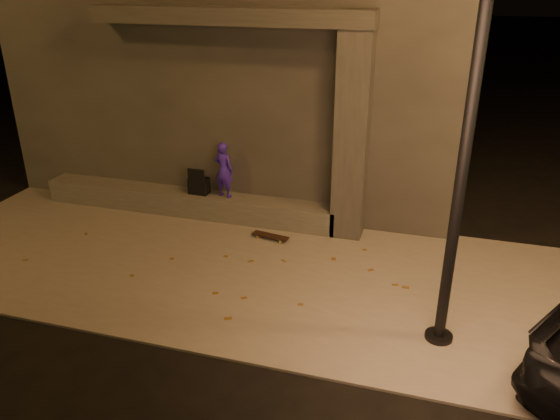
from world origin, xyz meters
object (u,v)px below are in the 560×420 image
(skateboard, at_px, (270,236))
(skateboarder, at_px, (224,170))
(backpack, at_px, (199,184))
(street_lamp_0, at_px, (485,15))
(column, at_px, (352,138))

(skateboard, bearing_deg, skateboarder, 159.27)
(backpack, xyz_separation_m, skateboard, (1.65, -0.65, -0.57))
(street_lamp_0, bearing_deg, skateboard, 144.57)
(backpack, bearing_deg, column, 2.40)
(column, bearing_deg, backpack, 180.00)
(column, height_order, skateboarder, column)
(skateboarder, bearing_deg, backpack, 13.61)
(skateboard, distance_m, street_lamp_0, 5.40)
(column, xyz_separation_m, skateboarder, (-2.39, 0.00, -0.81))
(skateboarder, xyz_separation_m, skateboard, (1.12, -0.65, -0.93))
(skateboarder, bearing_deg, street_lamp_0, 159.55)
(skateboard, bearing_deg, column, 36.45)
(column, relative_size, skateboard, 5.14)
(skateboarder, xyz_separation_m, backpack, (-0.53, 0.00, -0.36))
(skateboarder, height_order, backpack, skateboarder)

